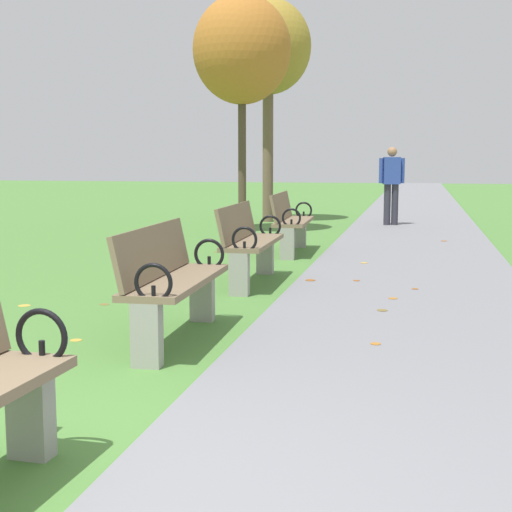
{
  "coord_description": "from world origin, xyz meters",
  "views": [
    {
      "loc": [
        1.35,
        -2.45,
        1.42
      ],
      "look_at": [
        -0.05,
        4.0,
        0.55
      ],
      "focal_mm": 52.48,
      "sensor_mm": 36.0,
      "label": 1
    }
  ],
  "objects": [
    {
      "name": "tree_1",
      "position": [
        -1.93,
        11.43,
        3.39
      ],
      "size": [
        1.83,
        1.83,
        4.42
      ],
      "color": "#4C3D2D",
      "rests_on": "ground"
    },
    {
      "name": "park_bench_3",
      "position": [
        -0.5,
        5.7,
        0.49
      ],
      "size": [
        0.5,
        1.61,
        0.9
      ],
      "color": "#7A664C",
      "rests_on": "ground"
    },
    {
      "name": "pedestrian_walking",
      "position": [
        0.8,
        13.4,
        0.93
      ],
      "size": [
        0.52,
        0.28,
        1.62
      ],
      "color": "#2D2D38",
      "rests_on": "paved_walkway"
    },
    {
      "name": "tree_2",
      "position": [
        -1.92,
        13.89,
        3.76
      ],
      "size": [
        1.87,
        1.87,
        4.84
      ],
      "color": "brown",
      "rests_on": "ground"
    },
    {
      "name": "paved_walkway",
      "position": [
        1.28,
        18.0,
        0.01
      ],
      "size": [
        2.56,
        44.0,
        0.02
      ],
      "primitive_type": "cube",
      "color": "slate",
      "rests_on": "ground"
    },
    {
      "name": "park_bench_2",
      "position": [
        -0.5,
        2.98,
        0.49
      ],
      "size": [
        0.52,
        1.61,
        0.9
      ],
      "color": "#7A664C",
      "rests_on": "ground"
    },
    {
      "name": "park_bench_4",
      "position": [
        -0.5,
        8.52,
        0.49
      ],
      "size": [
        0.53,
        1.62,
        0.9
      ],
      "color": "#7A664C",
      "rests_on": "ground"
    },
    {
      "name": "scattered_leaves",
      "position": [
        -0.16,
        4.31,
        0.01
      ],
      "size": [
        4.94,
        12.49,
        0.02
      ],
      "color": "gold",
      "rests_on": "ground"
    }
  ]
}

